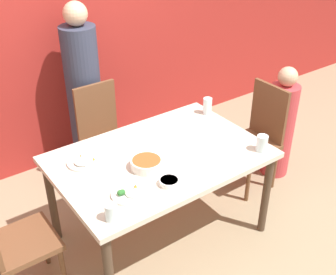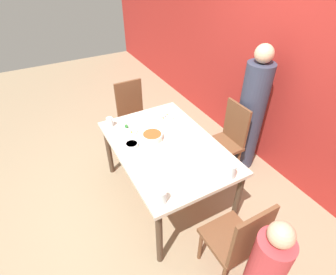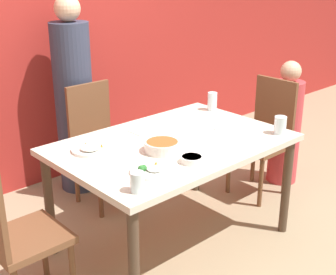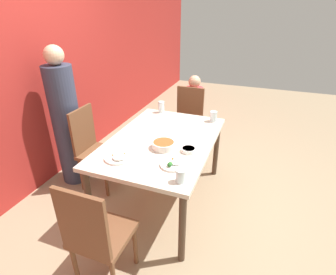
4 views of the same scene
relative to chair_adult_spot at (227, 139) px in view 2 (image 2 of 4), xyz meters
The scene contains 18 objects.
ground_plane 0.98m from the chair_adult_spot, 89.08° to the right, with size 10.00×10.00×0.00m, color #998466.
wall_back 1.06m from the chair_adult_spot, 88.81° to the left, with size 10.00×0.06×2.70m.
dining_table 0.86m from the chair_adult_spot, 89.08° to the right, with size 1.48×1.00×0.75m.
chair_adult_spot is the anchor object (origin of this frame).
chair_child_spot 1.35m from the chair_adult_spot, 35.54° to the right, with size 0.40×0.40×0.95m.
chair_empty_left 1.32m from the chair_adult_spot, 144.19° to the right, with size 0.40×0.40×0.95m.
person_adult 0.40m from the chair_adult_spot, 90.00° to the left, with size 0.31×0.31×1.60m.
person_child 1.60m from the chair_adult_spot, 29.40° to the right, with size 0.26×0.26×1.07m.
bowl_curry 0.97m from the chair_adult_spot, 99.14° to the right, with size 0.22×0.22×0.06m.
plate_rice_adult 0.82m from the chair_adult_spot, 126.60° to the right, with size 0.25×0.25×0.04m.
plate_rice_child 1.21m from the chair_adult_spot, 109.82° to the right, with size 0.22×0.22×0.06m.
bowl_rice_small 1.20m from the chair_adult_spot, 96.58° to the right, with size 0.13×0.13×0.04m.
glass_water_tall 1.40m from the chair_adult_spot, 115.66° to the right, with size 0.07×0.07×0.11m.
glass_water_short 0.95m from the chair_adult_spot, 38.95° to the right, with size 0.07×0.07×0.14m.
glass_water_center 1.42m from the chair_adult_spot, 62.41° to the right, with size 0.08×0.08×0.12m.
napkin_folded 0.61m from the chair_adult_spot, 91.75° to the right, with size 0.14×0.14×0.01m.
fork_steel 1.05m from the chair_adult_spot, 63.79° to the right, with size 0.17×0.10×0.01m.
spoon_steel 0.64m from the chair_adult_spot, 63.43° to the right, with size 0.18×0.03×0.01m.
Camera 2 is at (1.85, -1.00, 2.43)m, focal length 28.00 mm.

